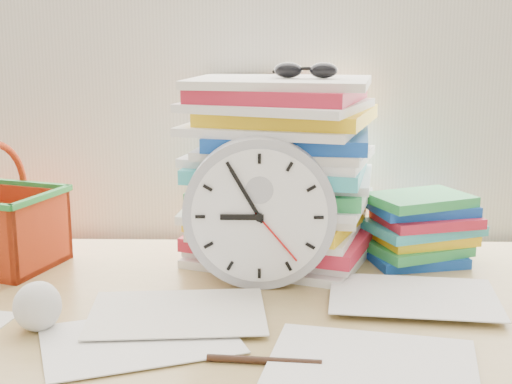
# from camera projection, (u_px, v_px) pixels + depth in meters

# --- Properties ---
(desk) EXTENTS (1.40, 0.70, 0.75)m
(desk) POSITION_uv_depth(u_px,v_px,m) (232.00, 338.00, 1.25)
(desk) COLOR tan
(desk) RESTS_ON ground
(paper_stack) EXTENTS (0.42, 0.37, 0.36)m
(paper_stack) POSITION_uv_depth(u_px,v_px,m) (281.00, 171.00, 1.41)
(paper_stack) COLOR white
(paper_stack) RESTS_ON desk
(clock) EXTENTS (0.27, 0.05, 0.27)m
(clock) POSITION_uv_depth(u_px,v_px,m) (260.00, 213.00, 1.27)
(clock) COLOR #AAABB4
(clock) RESTS_ON desk
(sunglasses) EXTENTS (0.15, 0.13, 0.03)m
(sunglasses) POSITION_uv_depth(u_px,v_px,m) (306.00, 70.00, 1.35)
(sunglasses) COLOR black
(sunglasses) RESTS_ON paper_stack
(book_stack) EXTENTS (0.28, 0.25, 0.14)m
(book_stack) POSITION_uv_depth(u_px,v_px,m) (421.00, 227.00, 1.43)
(book_stack) COLOR white
(book_stack) RESTS_ON desk
(crumpled_ball) EXTENTS (0.08, 0.08, 0.08)m
(crumpled_ball) POSITION_uv_depth(u_px,v_px,m) (37.00, 306.00, 1.10)
(crumpled_ball) COLOR silver
(crumpled_ball) RESTS_ON desk
(pen) EXTENTS (0.16, 0.03, 0.01)m
(pen) POSITION_uv_depth(u_px,v_px,m) (264.00, 361.00, 0.99)
(pen) COLOR black
(pen) RESTS_ON desk
(scattered_papers) EXTENTS (1.26, 0.42, 0.02)m
(scattered_papers) POSITION_uv_depth(u_px,v_px,m) (231.00, 294.00, 1.23)
(scattered_papers) COLOR white
(scattered_papers) RESTS_ON desk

